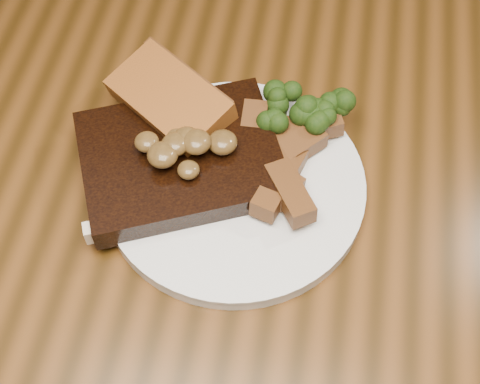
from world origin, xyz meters
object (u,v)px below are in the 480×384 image
object	(u,v)px
plate	(235,186)
dining_table	(235,253)
garlic_bread	(172,113)
steak	(181,159)
potato_wedges	(293,175)

from	to	relation	value
plate	dining_table	bearing A→B (deg)	-79.94
garlic_bread	steak	bearing A→B (deg)	-33.34
dining_table	plate	world-z (taller)	plate
steak	garlic_bread	world-z (taller)	same
dining_table	garlic_bread	size ratio (longest dim) A/B	13.13
plate	steak	world-z (taller)	steak
dining_table	garlic_bread	bearing A→B (deg)	132.71
dining_table	steak	distance (m)	0.14
plate	potato_wedges	distance (m)	0.06
plate	potato_wedges	bearing A→B (deg)	10.99
steak	garlic_bread	bearing A→B (deg)	87.38
dining_table	plate	bearing A→B (deg)	100.06
steak	potato_wedges	distance (m)	0.11
dining_table	plate	size ratio (longest dim) A/B	6.30
dining_table	steak	world-z (taller)	steak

